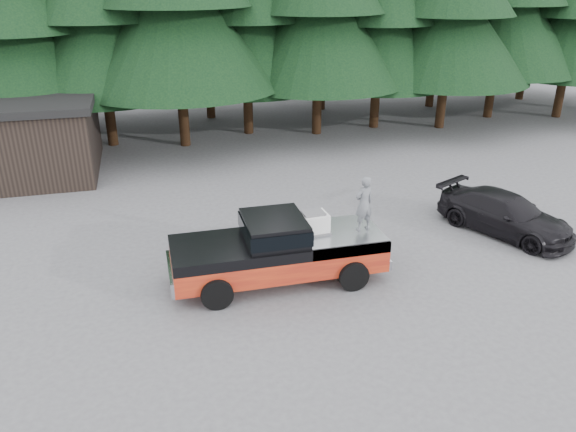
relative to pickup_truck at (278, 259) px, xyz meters
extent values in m
plane|color=#4E4E51|center=(-0.33, -0.32, -0.67)|extent=(120.00, 120.00, 0.00)
cube|color=black|center=(-0.10, 0.00, 0.96)|extent=(1.66, 1.90, 0.59)
cube|color=silver|center=(1.02, 0.09, 0.93)|extent=(0.82, 0.70, 0.54)
imported|color=slate|center=(2.42, -0.10, 1.45)|extent=(0.65, 0.51, 1.57)
imported|color=black|center=(7.97, 1.19, -0.01)|extent=(3.62, 4.88, 1.31)
camera|label=1|loc=(-3.19, -13.38, 7.30)|focal=35.00mm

